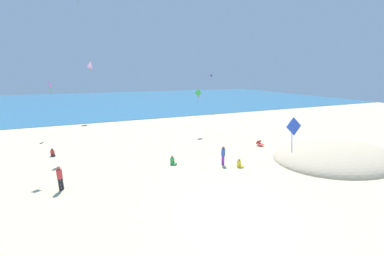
{
  "coord_description": "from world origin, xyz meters",
  "views": [
    {
      "loc": [
        -5.86,
        -8.5,
        6.95
      ],
      "look_at": [
        0.0,
        5.99,
        3.15
      ],
      "focal_mm": 20.55,
      "sensor_mm": 36.0,
      "label": 1
    }
  ],
  "objects_px": {
    "person_3": "(60,176)",
    "kite_blue": "(294,127)",
    "person_1": "(223,154)",
    "beach_chair_mid_beach": "(260,143)",
    "person_0": "(53,153)",
    "kite_purple": "(211,76)",
    "kite_green": "(198,93)",
    "kite_pink": "(90,64)",
    "person_4": "(239,164)",
    "kite_magenta": "(50,85)",
    "person_2": "(173,161)"
  },
  "relations": [
    {
      "from": "kite_purple",
      "to": "kite_magenta",
      "type": "distance_m",
      "value": 25.98
    },
    {
      "from": "person_1",
      "to": "kite_purple",
      "type": "height_order",
      "value": "kite_purple"
    },
    {
      "from": "kite_blue",
      "to": "person_4",
      "type": "bearing_deg",
      "value": 72.65
    },
    {
      "from": "person_0",
      "to": "kite_magenta",
      "type": "distance_m",
      "value": 9.56
    },
    {
      "from": "person_1",
      "to": "kite_blue",
      "type": "height_order",
      "value": "kite_blue"
    },
    {
      "from": "kite_purple",
      "to": "kite_green",
      "type": "bearing_deg",
      "value": -122.15
    },
    {
      "from": "person_0",
      "to": "person_4",
      "type": "bearing_deg",
      "value": 38.58
    },
    {
      "from": "person_0",
      "to": "person_3",
      "type": "height_order",
      "value": "person_3"
    },
    {
      "from": "beach_chair_mid_beach",
      "to": "kite_blue",
      "type": "height_order",
      "value": "kite_blue"
    },
    {
      "from": "person_1",
      "to": "person_3",
      "type": "distance_m",
      "value": 11.25
    },
    {
      "from": "kite_pink",
      "to": "kite_purple",
      "type": "bearing_deg",
      "value": -0.03
    },
    {
      "from": "person_0",
      "to": "person_1",
      "type": "relative_size",
      "value": 0.45
    },
    {
      "from": "kite_purple",
      "to": "kite_pink",
      "type": "xyz_separation_m",
      "value": [
        -20.48,
        0.01,
        1.68
      ]
    },
    {
      "from": "beach_chair_mid_beach",
      "to": "person_0",
      "type": "xyz_separation_m",
      "value": [
        -18.76,
        4.49,
        0.01
      ]
    },
    {
      "from": "kite_purple",
      "to": "kite_blue",
      "type": "xyz_separation_m",
      "value": [
        -11.87,
        -31.05,
        -1.96
      ]
    },
    {
      "from": "person_3",
      "to": "kite_purple",
      "type": "xyz_separation_m",
      "value": [
        22.0,
        23.25,
        5.87
      ]
    },
    {
      "from": "person_0",
      "to": "kite_purple",
      "type": "height_order",
      "value": "kite_purple"
    },
    {
      "from": "kite_purple",
      "to": "kite_magenta",
      "type": "xyz_separation_m",
      "value": [
        -24.53,
        -8.51,
        -0.92
      ]
    },
    {
      "from": "person_1",
      "to": "kite_magenta",
      "type": "xyz_separation_m",
      "value": [
        -13.78,
        15.02,
        4.98
      ]
    },
    {
      "from": "person_0",
      "to": "kite_pink",
      "type": "distance_m",
      "value": 18.46
    },
    {
      "from": "person_0",
      "to": "person_1",
      "type": "distance_m",
      "value": 14.85
    },
    {
      "from": "kite_magenta",
      "to": "person_2",
      "type": "bearing_deg",
      "value": -53.02
    },
    {
      "from": "kite_pink",
      "to": "beach_chair_mid_beach",
      "type": "bearing_deg",
      "value": -53.06
    },
    {
      "from": "person_1",
      "to": "beach_chair_mid_beach",
      "type": "bearing_deg",
      "value": 23.32
    },
    {
      "from": "person_4",
      "to": "kite_blue",
      "type": "relative_size",
      "value": 0.46
    },
    {
      "from": "kite_pink",
      "to": "person_1",
      "type": "bearing_deg",
      "value": -67.56
    },
    {
      "from": "person_0",
      "to": "person_4",
      "type": "xyz_separation_m",
      "value": [
        13.88,
        -8.14,
        0.0
      ]
    },
    {
      "from": "kite_green",
      "to": "person_4",
      "type": "bearing_deg",
      "value": -95.75
    },
    {
      "from": "person_1",
      "to": "person_2",
      "type": "bearing_deg",
      "value": 153.96
    },
    {
      "from": "kite_green",
      "to": "kite_pink",
      "type": "xyz_separation_m",
      "value": [
        -11.76,
        13.89,
        3.6
      ]
    },
    {
      "from": "person_3",
      "to": "kite_blue",
      "type": "height_order",
      "value": "kite_blue"
    },
    {
      "from": "beach_chair_mid_beach",
      "to": "person_1",
      "type": "relative_size",
      "value": 0.45
    },
    {
      "from": "person_2",
      "to": "kite_green",
      "type": "xyz_separation_m",
      "value": [
        5.7,
        8.07,
        4.59
      ]
    },
    {
      "from": "person_4",
      "to": "person_0",
      "type": "bearing_deg",
      "value": -139.35
    },
    {
      "from": "kite_purple",
      "to": "kite_green",
      "type": "xyz_separation_m",
      "value": [
        -8.72,
        -13.88,
        -1.92
      ]
    },
    {
      "from": "person_3",
      "to": "kite_blue",
      "type": "xyz_separation_m",
      "value": [
        10.13,
        -7.8,
        3.91
      ]
    },
    {
      "from": "kite_magenta",
      "to": "kite_pink",
      "type": "relative_size",
      "value": 0.85
    },
    {
      "from": "kite_purple",
      "to": "kite_green",
      "type": "height_order",
      "value": "kite_purple"
    },
    {
      "from": "kite_magenta",
      "to": "kite_green",
      "type": "distance_m",
      "value": 16.72
    },
    {
      "from": "kite_green",
      "to": "person_1",
      "type": "bearing_deg",
      "value": -101.88
    },
    {
      "from": "person_2",
      "to": "kite_purple",
      "type": "height_order",
      "value": "kite_purple"
    },
    {
      "from": "person_1",
      "to": "kite_pink",
      "type": "xyz_separation_m",
      "value": [
        -9.73,
        23.55,
        7.58
      ]
    },
    {
      "from": "kite_blue",
      "to": "kite_pink",
      "type": "bearing_deg",
      "value": 105.5
    },
    {
      "from": "person_4",
      "to": "kite_green",
      "type": "distance_m",
      "value": 11.5
    },
    {
      "from": "person_2",
      "to": "person_4",
      "type": "xyz_separation_m",
      "value": [
        4.64,
        -2.42,
        -0.01
      ]
    },
    {
      "from": "person_2",
      "to": "person_4",
      "type": "distance_m",
      "value": 5.23
    },
    {
      "from": "kite_green",
      "to": "person_0",
      "type": "bearing_deg",
      "value": -171.1
    },
    {
      "from": "kite_magenta",
      "to": "person_3",
      "type": "bearing_deg",
      "value": -80.24
    },
    {
      "from": "person_2",
      "to": "kite_pink",
      "type": "height_order",
      "value": "kite_pink"
    },
    {
      "from": "person_0",
      "to": "kite_purple",
      "type": "relative_size",
      "value": 0.64
    }
  ]
}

